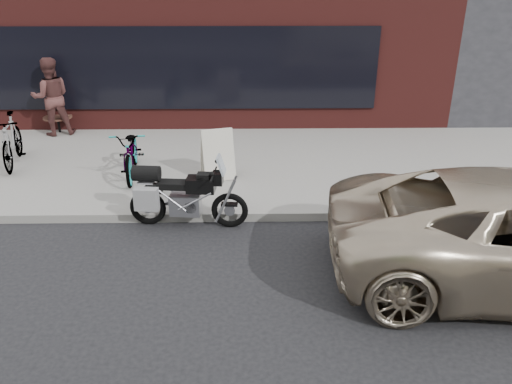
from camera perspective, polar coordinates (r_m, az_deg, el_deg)
name	(u,v)px	position (r m, az deg, el deg)	size (l,w,h in m)	color
near_sidewalk	(258,158)	(11.17, 0.18, 3.96)	(44.00, 6.00, 0.15)	gray
storefront	(194,26)	(17.66, -7.13, 18.35)	(14.00, 10.07, 4.50)	#571E1C
motorcycle	(180,196)	(8.19, -8.73, -0.46)	(1.97, 0.64, 1.25)	black
bicycle_front	(132,152)	(10.11, -14.03, 4.48)	(0.65, 1.87, 0.98)	gray
bicycle_rear	(11,140)	(11.53, -26.16, 5.31)	(0.50, 1.78, 1.07)	gray
sandwich_sign	(217,153)	(9.77, -4.44, 4.45)	(0.74, 0.71, 0.97)	beige
cafe_table	(58,118)	(13.62, -21.72, 7.88)	(0.70, 0.70, 0.40)	black
cafe_patron_left	(51,97)	(13.31, -22.36, 10.01)	(0.92, 0.71, 1.89)	brown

